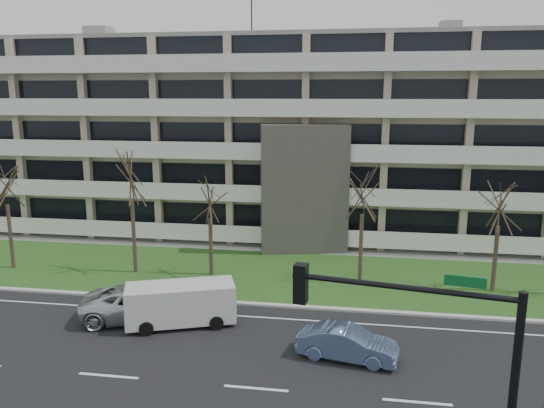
% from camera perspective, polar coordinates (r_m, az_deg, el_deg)
% --- Properties ---
extents(ground, '(160.00, 160.00, 0.00)m').
position_cam_1_polar(ground, '(21.47, -1.73, -19.22)').
color(ground, black).
rests_on(ground, ground).
extents(grass_verge, '(90.00, 10.00, 0.06)m').
position_cam_1_polar(grass_verge, '(33.15, 2.42, -7.64)').
color(grass_verge, '#254C19').
rests_on(grass_verge, ground).
extents(curb, '(90.00, 0.35, 0.12)m').
position_cam_1_polar(curb, '(28.51, 1.27, -10.90)').
color(curb, '#B2B2AD').
rests_on(curb, ground).
extents(sidewalk, '(90.00, 2.00, 0.08)m').
position_cam_1_polar(sidewalk, '(38.35, 3.35, -4.91)').
color(sidewalk, '#B2B2AD').
rests_on(sidewalk, ground).
extents(lane_edge_line, '(90.00, 0.12, 0.01)m').
position_cam_1_polar(lane_edge_line, '(27.17, 0.84, -12.21)').
color(lane_edge_line, white).
rests_on(lane_edge_line, ground).
extents(apartment_building, '(60.50, 15.10, 18.75)m').
position_cam_1_polar(apartment_building, '(43.66, 4.34, 7.26)').
color(apartment_building, beige).
rests_on(apartment_building, ground).
extents(silver_pickup, '(6.52, 4.06, 1.68)m').
position_cam_1_polar(silver_pickup, '(27.54, -13.63, -10.32)').
color(silver_pickup, silver).
rests_on(silver_pickup, ground).
extents(blue_sedan, '(4.42, 2.21, 1.39)m').
position_cam_1_polar(blue_sedan, '(23.40, 8.11, -14.62)').
color(blue_sedan, '#667BB1').
rests_on(blue_sedan, ground).
extents(white_van, '(5.54, 3.57, 2.02)m').
position_cam_1_polar(white_van, '(26.49, -9.66, -10.20)').
color(white_van, silver).
rests_on(white_van, ground).
extents(traffic_signal, '(5.76, 1.34, 6.75)m').
position_cam_1_polar(traffic_signal, '(14.62, 16.95, -16.01)').
color(traffic_signal, black).
rests_on(traffic_signal, ground).
extents(tree_1, '(3.74, 3.74, 7.48)m').
position_cam_1_polar(tree_1, '(36.99, -26.82, 2.39)').
color(tree_1, '#382B21').
rests_on(tree_1, ground).
extents(tree_2, '(4.25, 4.25, 8.50)m').
position_cam_1_polar(tree_2, '(33.20, -15.01, 3.71)').
color(tree_2, '#382B21').
rests_on(tree_2, ground).
extents(tree_3, '(3.24, 3.24, 6.47)m').
position_cam_1_polar(tree_3, '(32.08, -6.73, 0.88)').
color(tree_3, '#382B21').
rests_on(tree_3, ground).
extents(tree_4, '(3.68, 3.68, 7.37)m').
position_cam_1_polar(tree_4, '(31.04, 9.76, 1.74)').
color(tree_4, '#382B21').
rests_on(tree_4, ground).
extents(tree_5, '(3.43, 3.43, 6.85)m').
position_cam_1_polar(tree_5, '(31.73, 23.35, 0.41)').
color(tree_5, '#382B21').
rests_on(tree_5, ground).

